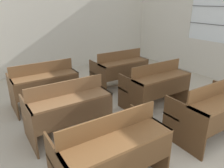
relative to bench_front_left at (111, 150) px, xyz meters
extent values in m
cube|color=beige|center=(0.98, 4.64, 1.12)|extent=(6.72, 0.06, 3.18)
cube|color=beige|center=(4.31, 1.56, 0.02)|extent=(0.06, 6.11, 0.97)
cube|color=beige|center=(4.31, 3.55, 1.16)|extent=(0.06, 2.13, 1.31)
cube|color=white|center=(4.31, 1.66, 1.16)|extent=(0.02, 1.66, 1.31)
cube|color=#4C4C51|center=(4.29, 1.66, 0.94)|extent=(0.02, 1.66, 0.02)
cube|color=#4C4C51|center=(4.29, 1.66, 1.38)|extent=(0.02, 1.66, 0.02)
cube|color=#52351C|center=(0.59, 0.04, -0.12)|extent=(0.03, 0.74, 0.69)
cube|color=brown|center=(0.00, -0.16, 0.21)|extent=(1.20, 0.35, 0.03)
cube|color=#52351C|center=(0.00, -0.32, 0.04)|extent=(1.15, 0.02, 0.31)
cube|color=brown|center=(0.00, 0.01, 0.33)|extent=(1.20, 0.02, 0.21)
cube|color=brown|center=(0.00, 0.26, -0.07)|extent=(1.20, 0.31, 0.03)
cube|color=#52351C|center=(0.00, 0.26, -0.32)|extent=(1.15, 0.04, 0.04)
cube|color=#54371E|center=(1.21, 0.00, -0.12)|extent=(0.03, 0.74, 0.69)
cube|color=brown|center=(1.80, -0.03, 0.33)|extent=(1.20, 0.02, 0.21)
cube|color=brown|center=(1.80, 0.22, -0.07)|extent=(1.20, 0.31, 0.03)
cube|color=#54371E|center=(1.80, 0.22, -0.32)|extent=(1.15, 0.04, 0.04)
cube|color=brown|center=(-0.60, 1.24, -0.12)|extent=(0.03, 0.74, 0.69)
cube|color=brown|center=(0.58, 1.24, -0.12)|extent=(0.03, 0.74, 0.69)
cube|color=brown|center=(-0.01, 1.04, 0.21)|extent=(1.20, 0.35, 0.03)
cube|color=brown|center=(-0.01, 0.88, 0.04)|extent=(1.15, 0.02, 0.31)
cube|color=brown|center=(-0.01, 1.20, 0.33)|extent=(1.20, 0.02, 0.21)
cube|color=brown|center=(-0.01, 1.45, -0.07)|extent=(1.20, 0.31, 0.03)
cube|color=brown|center=(-0.01, 1.45, -0.32)|extent=(1.15, 0.04, 0.04)
cube|color=brown|center=(1.21, 1.22, -0.12)|extent=(0.03, 0.74, 0.69)
cube|color=brown|center=(2.39, 1.22, -0.12)|extent=(0.03, 0.74, 0.69)
cube|color=brown|center=(1.80, 1.02, 0.21)|extent=(1.20, 0.35, 0.03)
cube|color=brown|center=(1.80, 0.86, 0.04)|extent=(1.15, 0.02, 0.31)
cube|color=brown|center=(1.80, 1.19, 0.33)|extent=(1.20, 0.02, 0.21)
cube|color=brown|center=(1.80, 1.44, -0.07)|extent=(1.20, 0.31, 0.03)
cube|color=brown|center=(1.80, 1.44, -0.32)|extent=(1.15, 0.04, 0.04)
cube|color=brown|center=(-0.60, 2.44, -0.12)|extent=(0.03, 0.74, 0.69)
cube|color=brown|center=(0.57, 2.44, -0.12)|extent=(0.03, 0.74, 0.69)
cube|color=brown|center=(-0.01, 2.24, 0.21)|extent=(1.20, 0.35, 0.03)
cube|color=brown|center=(-0.01, 2.08, 0.04)|extent=(1.15, 0.02, 0.31)
cube|color=brown|center=(-0.01, 2.41, 0.33)|extent=(1.20, 0.02, 0.21)
cube|color=brown|center=(-0.01, 2.66, -0.07)|extent=(1.20, 0.31, 0.03)
cube|color=brown|center=(-0.01, 2.66, -0.32)|extent=(1.15, 0.04, 0.04)
cube|color=brown|center=(1.21, 2.44, -0.12)|extent=(0.03, 0.74, 0.69)
cube|color=brown|center=(2.38, 2.44, -0.12)|extent=(0.03, 0.74, 0.69)
cube|color=brown|center=(1.80, 2.24, 0.21)|extent=(1.20, 0.35, 0.03)
cube|color=brown|center=(1.80, 2.07, 0.04)|extent=(1.15, 0.02, 0.31)
cube|color=brown|center=(1.80, 2.40, 0.33)|extent=(1.20, 0.02, 0.21)
cube|color=brown|center=(1.80, 2.65, -0.07)|extent=(1.20, 0.31, 0.03)
cube|color=brown|center=(1.80, 2.65, -0.32)|extent=(1.15, 0.04, 0.04)
camera|label=1|loc=(-1.06, -1.67, 1.55)|focal=35.00mm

